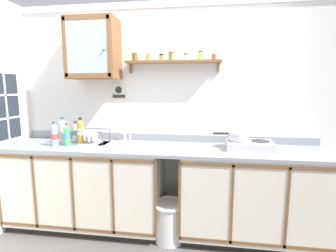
{
  "coord_description": "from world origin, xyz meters",
  "views": [
    {
      "loc": [
        0.44,
        -2.17,
        1.53
      ],
      "look_at": [
        0.06,
        0.46,
        1.13
      ],
      "focal_mm": 27.2,
      "sensor_mm": 36.0,
      "label": 1
    }
  ],
  "objects_px": {
    "bottle_juice_amber_1": "(81,132)",
    "bottle_opaque_white_2": "(63,132)",
    "trash_bin": "(169,221)",
    "bottle_water_blue_4": "(55,135)",
    "wall_cabinet": "(93,49)",
    "hot_plate_stove": "(249,145)",
    "warning_sign": "(119,92)",
    "saucepan": "(238,136)",
    "dish_rack": "(93,140)",
    "bottle_water_clear_0": "(76,132)",
    "sink": "(123,146)",
    "bottle_soda_green_3": "(67,135)"
  },
  "relations": [
    {
      "from": "trash_bin",
      "to": "wall_cabinet",
      "type": "bearing_deg",
      "value": 160.49
    },
    {
      "from": "sink",
      "to": "bottle_water_blue_4",
      "type": "bearing_deg",
      "value": -167.12
    },
    {
      "from": "bottle_juice_amber_1",
      "to": "trash_bin",
      "type": "xyz_separation_m",
      "value": [
        0.99,
        -0.18,
        -0.85
      ]
    },
    {
      "from": "bottle_juice_amber_1",
      "to": "bottle_opaque_white_2",
      "type": "relative_size",
      "value": 1.0
    },
    {
      "from": "bottle_opaque_white_2",
      "to": "bottle_water_blue_4",
      "type": "xyz_separation_m",
      "value": [
        -0.03,
        -0.12,
        -0.02
      ]
    },
    {
      "from": "bottle_opaque_white_2",
      "to": "wall_cabinet",
      "type": "height_order",
      "value": "wall_cabinet"
    },
    {
      "from": "wall_cabinet",
      "to": "warning_sign",
      "type": "distance_m",
      "value": 0.53
    },
    {
      "from": "bottle_juice_amber_1",
      "to": "sink",
      "type": "bearing_deg",
      "value": 2.49
    },
    {
      "from": "bottle_opaque_white_2",
      "to": "bottle_water_blue_4",
      "type": "height_order",
      "value": "bottle_opaque_white_2"
    },
    {
      "from": "saucepan",
      "to": "wall_cabinet",
      "type": "bearing_deg",
      "value": 176.63
    },
    {
      "from": "bottle_soda_green_3",
      "to": "dish_rack",
      "type": "xyz_separation_m",
      "value": [
        0.23,
        0.11,
        -0.07
      ]
    },
    {
      "from": "bottle_opaque_white_2",
      "to": "dish_rack",
      "type": "bearing_deg",
      "value": 4.91
    },
    {
      "from": "bottle_juice_amber_1",
      "to": "warning_sign",
      "type": "relative_size",
      "value": 1.4
    },
    {
      "from": "bottle_soda_green_3",
      "to": "bottle_water_blue_4",
      "type": "distance_m",
      "value": 0.12
    },
    {
      "from": "wall_cabinet",
      "to": "trash_bin",
      "type": "height_order",
      "value": "wall_cabinet"
    },
    {
      "from": "saucepan",
      "to": "sink",
      "type": "bearing_deg",
      "value": -179.02
    },
    {
      "from": "bottle_water_blue_4",
      "to": "wall_cabinet",
      "type": "bearing_deg",
      "value": 37.83
    },
    {
      "from": "bottle_juice_amber_1",
      "to": "bottle_opaque_white_2",
      "type": "height_order",
      "value": "bottle_opaque_white_2"
    },
    {
      "from": "saucepan",
      "to": "trash_bin",
      "type": "height_order",
      "value": "saucepan"
    },
    {
      "from": "bottle_opaque_white_2",
      "to": "warning_sign",
      "type": "relative_size",
      "value": 1.41
    },
    {
      "from": "bottle_water_blue_4",
      "to": "trash_bin",
      "type": "distance_m",
      "value": 1.47
    },
    {
      "from": "bottle_juice_amber_1",
      "to": "dish_rack",
      "type": "xyz_separation_m",
      "value": [
        0.13,
        0.01,
        -0.09
      ]
    },
    {
      "from": "bottle_water_clear_0",
      "to": "bottle_juice_amber_1",
      "type": "xyz_separation_m",
      "value": [
        0.11,
        -0.09,
        0.03
      ]
    },
    {
      "from": "trash_bin",
      "to": "hot_plate_stove",
      "type": "bearing_deg",
      "value": 14.16
    },
    {
      "from": "sink",
      "to": "trash_bin",
      "type": "height_order",
      "value": "sink"
    },
    {
      "from": "dish_rack",
      "to": "bottle_opaque_white_2",
      "type": "bearing_deg",
      "value": -175.09
    },
    {
      "from": "bottle_water_clear_0",
      "to": "bottle_water_blue_4",
      "type": "height_order",
      "value": "bottle_water_blue_4"
    },
    {
      "from": "bottle_water_clear_0",
      "to": "dish_rack",
      "type": "height_order",
      "value": "bottle_water_clear_0"
    },
    {
      "from": "bottle_water_clear_0",
      "to": "warning_sign",
      "type": "bearing_deg",
      "value": 22.42
    },
    {
      "from": "wall_cabinet",
      "to": "warning_sign",
      "type": "xyz_separation_m",
      "value": [
        0.22,
        0.15,
        -0.46
      ]
    },
    {
      "from": "bottle_water_clear_0",
      "to": "bottle_water_blue_4",
      "type": "bearing_deg",
      "value": -115.81
    },
    {
      "from": "dish_rack",
      "to": "trash_bin",
      "type": "xyz_separation_m",
      "value": [
        0.86,
        -0.19,
        -0.76
      ]
    },
    {
      "from": "trash_bin",
      "to": "bottle_water_blue_4",
      "type": "bearing_deg",
      "value": 178.05
    },
    {
      "from": "hot_plate_stove",
      "to": "bottle_juice_amber_1",
      "type": "xyz_separation_m",
      "value": [
        -1.76,
        -0.02,
        0.09
      ]
    },
    {
      "from": "bottle_water_clear_0",
      "to": "bottle_soda_green_3",
      "type": "bearing_deg",
      "value": -88.95
    },
    {
      "from": "bottle_opaque_white_2",
      "to": "bottle_water_blue_4",
      "type": "relative_size",
      "value": 1.12
    },
    {
      "from": "dish_rack",
      "to": "trash_bin",
      "type": "bearing_deg",
      "value": -12.35
    },
    {
      "from": "hot_plate_stove",
      "to": "warning_sign",
      "type": "height_order",
      "value": "warning_sign"
    },
    {
      "from": "sink",
      "to": "wall_cabinet",
      "type": "relative_size",
      "value": 0.8
    },
    {
      "from": "saucepan",
      "to": "warning_sign",
      "type": "relative_size",
      "value": 1.73
    },
    {
      "from": "sink",
      "to": "bottle_juice_amber_1",
      "type": "height_order",
      "value": "bottle_juice_amber_1"
    },
    {
      "from": "bottle_water_blue_4",
      "to": "trash_bin",
      "type": "bearing_deg",
      "value": -1.95
    },
    {
      "from": "bottle_juice_amber_1",
      "to": "dish_rack",
      "type": "height_order",
      "value": "bottle_juice_amber_1"
    },
    {
      "from": "saucepan",
      "to": "bottle_soda_green_3",
      "type": "xyz_separation_m",
      "value": [
        -1.75,
        -0.14,
        -0.02
      ]
    },
    {
      "from": "bottle_water_clear_0",
      "to": "bottle_soda_green_3",
      "type": "xyz_separation_m",
      "value": [
        0.0,
        -0.2,
        0.0
      ]
    },
    {
      "from": "sink",
      "to": "bottle_water_blue_4",
      "type": "distance_m",
      "value": 0.71
    },
    {
      "from": "bottle_water_clear_0",
      "to": "dish_rack",
      "type": "relative_size",
      "value": 0.76
    },
    {
      "from": "bottle_juice_amber_1",
      "to": "warning_sign",
      "type": "xyz_separation_m",
      "value": [
        0.34,
        0.28,
        0.41
      ]
    },
    {
      "from": "hot_plate_stove",
      "to": "trash_bin",
      "type": "distance_m",
      "value": 1.1
    },
    {
      "from": "bottle_water_blue_4",
      "to": "dish_rack",
      "type": "relative_size",
      "value": 0.85
    }
  ]
}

